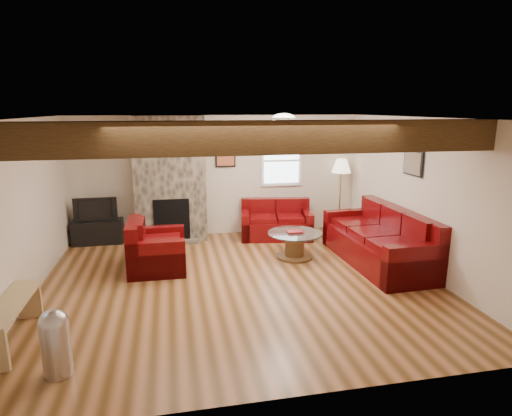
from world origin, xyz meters
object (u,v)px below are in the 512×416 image
(sofa_three, at_px, (378,237))
(armchair_red, at_px, (157,245))
(loveseat, at_px, (276,219))
(television, at_px, (96,209))
(tv_cabinet, at_px, (98,232))
(coffee_table, at_px, (295,245))
(floor_lamp, at_px, (341,170))

(sofa_three, bearing_deg, armchair_red, -98.83)
(loveseat, xyz_separation_m, television, (-3.58, 0.30, 0.33))
(sofa_three, relative_size, tv_cabinet, 2.56)
(television, bearing_deg, coffee_table, -23.85)
(armchair_red, distance_m, television, 2.07)
(coffee_table, distance_m, television, 3.96)
(television, distance_m, floor_lamp, 5.07)
(television, bearing_deg, tv_cabinet, 0.00)
(tv_cabinet, height_order, floor_lamp, floor_lamp)
(sofa_three, distance_m, television, 5.37)
(loveseat, relative_size, armchair_red, 1.39)
(floor_lamp, bearing_deg, tv_cabinet, 178.20)
(sofa_three, height_order, floor_lamp, floor_lamp)
(armchair_red, xyz_separation_m, floor_lamp, (3.83, 1.51, 0.94))
(television, xyz_separation_m, floor_lamp, (5.02, -0.16, 0.65))
(television, bearing_deg, armchair_red, -54.37)
(armchair_red, height_order, television, television)
(armchair_red, relative_size, coffee_table, 1.09)
(tv_cabinet, bearing_deg, television, 0.00)
(floor_lamp, bearing_deg, loveseat, -174.39)
(floor_lamp, bearing_deg, television, 178.20)
(coffee_table, distance_m, floor_lamp, 2.31)
(loveseat, relative_size, tv_cabinet, 1.51)
(loveseat, xyz_separation_m, armchair_red, (-2.39, -1.36, 0.04))
(sofa_three, relative_size, television, 3.01)
(floor_lamp, bearing_deg, armchair_red, -158.56)
(loveseat, height_order, television, television)
(tv_cabinet, bearing_deg, sofa_three, -23.28)
(sofa_three, relative_size, loveseat, 1.69)
(loveseat, height_order, armchair_red, armchair_red)
(armchair_red, distance_m, coffee_table, 2.41)
(tv_cabinet, distance_m, television, 0.47)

